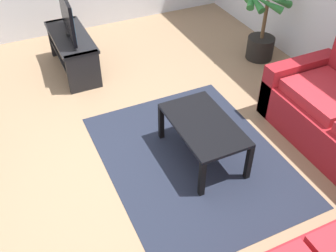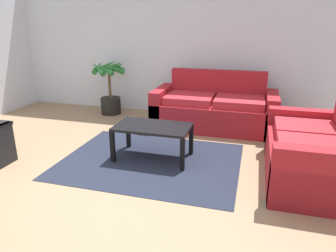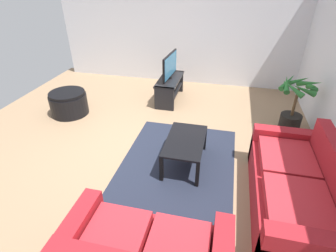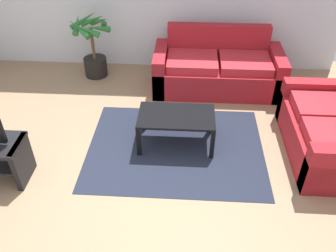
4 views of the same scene
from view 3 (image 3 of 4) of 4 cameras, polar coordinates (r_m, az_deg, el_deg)
name	(u,v)px [view 3 (image 3 of 4)]	position (r m, az deg, el deg)	size (l,w,h in m)	color
ground_plane	(141,142)	(4.58, -5.93, -3.38)	(6.60, 6.60, 0.00)	#937556
wall_left	(177,28)	(6.80, 1.90, 20.59)	(0.06, 6.00, 2.70)	silver
couch_main	(296,191)	(3.56, 26.02, -12.59)	(1.95, 0.90, 0.90)	maroon
tv_stand	(170,86)	(5.91, 0.39, 8.70)	(1.10, 0.45, 0.51)	black
tv	(170,66)	(5.75, 0.44, 12.98)	(0.89, 0.11, 0.54)	black
coffee_table	(185,143)	(3.87, 3.77, -3.74)	(0.94, 0.55, 0.44)	black
area_rug	(178,162)	(4.10, 2.20, -7.84)	(2.20, 1.70, 0.01)	#1E2333
potted_palm	(294,107)	(5.18, 25.73, 3.79)	(0.70, 0.72, 1.01)	black
ottoman	(69,103)	(5.71, -20.77, 4.69)	(0.74, 0.74, 0.47)	black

